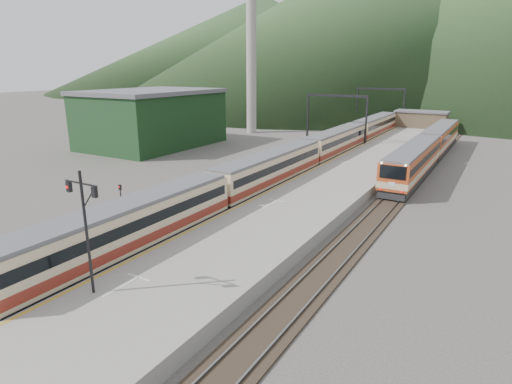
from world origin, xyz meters
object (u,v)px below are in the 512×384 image
Objects in this scene: second_train at (428,148)px; worker at (15,257)px; main_train at (309,155)px; signal_mast at (85,220)px.

second_train reaches higher than worker.
main_train is 16.23m from second_train.
second_train is 45.93m from signal_mast.
main_train is at bearing -135.13° from second_train.
main_train is at bearing -83.65° from worker.
main_train reaches higher than worker.
second_train is at bearing 44.87° from main_train.
main_train is 33.87m from signal_mast.
second_train is at bearing -95.61° from worker.
worker is (-7.69, 0.59, -3.96)m from signal_mast.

